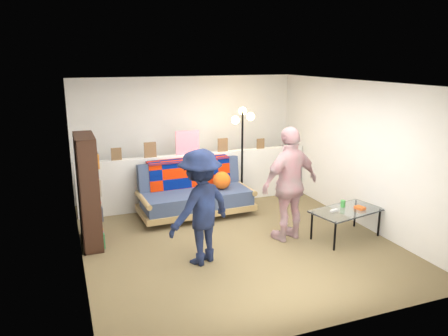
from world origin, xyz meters
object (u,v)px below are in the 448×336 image
object	(u,v)px
person_left	(200,207)
person_right	(290,184)
floor_lamp	(243,136)
coffee_table	(347,212)
futon_sofa	(196,193)
bookshelf	(88,194)

from	to	relation	value
person_left	person_right	distance (m)	1.55
floor_lamp	person_right	distance (m)	1.89
coffee_table	floor_lamp	bearing A→B (deg)	111.83
futon_sofa	floor_lamp	world-z (taller)	floor_lamp
coffee_table	floor_lamp	distance (m)	2.47
coffee_table	bookshelf	bearing A→B (deg)	162.39
floor_lamp	bookshelf	bearing A→B (deg)	-161.87
floor_lamp	person_left	xyz separation A→B (m)	(-1.52, -2.12, -0.52)
person_left	bookshelf	bearing A→B (deg)	-67.33
bookshelf	person_left	xyz separation A→B (m)	(1.37, -1.17, 0.02)
futon_sofa	floor_lamp	xyz separation A→B (m)	(1.03, 0.31, 0.91)
futon_sofa	coffee_table	bearing A→B (deg)	-44.08
bookshelf	futon_sofa	bearing A→B (deg)	18.91
coffee_table	person_left	distance (m)	2.41
floor_lamp	person_right	world-z (taller)	floor_lamp
futon_sofa	bookshelf	xyz separation A→B (m)	(-1.86, -0.64, 0.38)
person_left	person_right	size ratio (longest dim) A/B	0.90
bookshelf	person_right	bearing A→B (deg)	-17.18
coffee_table	person_left	xyz separation A→B (m)	(-2.38, 0.02, 0.37)
person_left	person_right	world-z (taller)	person_right
bookshelf	person_right	distance (m)	3.04
futon_sofa	person_left	bearing A→B (deg)	-105.18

